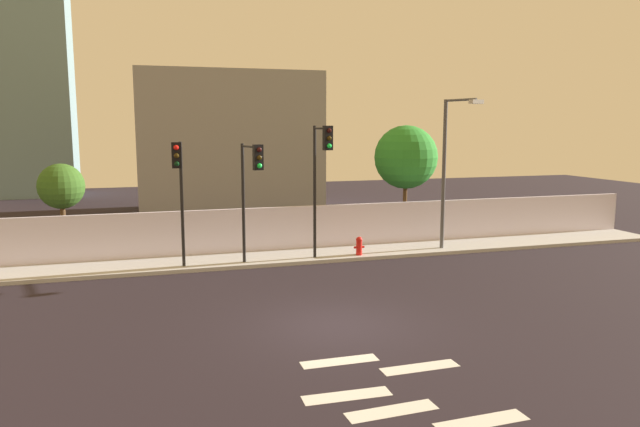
% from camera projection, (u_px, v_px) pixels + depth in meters
% --- Properties ---
extents(ground_plane, '(80.00, 80.00, 0.00)m').
position_uv_depth(ground_plane, '(336.00, 325.00, 16.03)').
color(ground_plane, black).
extents(sidewalk, '(36.00, 2.40, 0.15)m').
position_uv_depth(sidewalk, '(271.00, 258.00, 23.78)').
color(sidewalk, '#B1B1B1').
rests_on(sidewalk, ground).
extents(perimeter_wall, '(36.00, 0.18, 1.80)m').
position_uv_depth(perimeter_wall, '(265.00, 229.00, 24.86)').
color(perimeter_wall, silver).
rests_on(perimeter_wall, sidewalk).
extents(crosswalk_marking, '(3.83, 3.87, 0.01)m').
position_uv_depth(crosswalk_marking, '(393.00, 389.00, 12.11)').
color(crosswalk_marking, silver).
rests_on(crosswalk_marking, ground).
extents(traffic_light_left, '(0.40, 1.46, 5.18)m').
position_uv_depth(traffic_light_left, '(321.00, 164.00, 22.51)').
color(traffic_light_left, black).
rests_on(traffic_light_left, sidewalk).
extents(traffic_light_center, '(0.54, 1.80, 4.53)m').
position_uv_depth(traffic_light_center, '(251.00, 177.00, 21.57)').
color(traffic_light_center, black).
rests_on(traffic_light_center, sidewalk).
extents(traffic_light_right, '(0.42, 1.19, 4.61)m').
position_uv_depth(traffic_light_right, '(179.00, 177.00, 21.16)').
color(traffic_light_right, black).
rests_on(traffic_light_right, sidewalk).
extents(street_lamp_curbside, '(0.81, 1.92, 6.26)m').
position_uv_depth(street_lamp_curbside, '(449.00, 161.00, 24.70)').
color(street_lamp_curbside, '#4C4C51').
rests_on(street_lamp_curbside, sidewalk).
extents(fire_hydrant, '(0.44, 0.26, 0.75)m').
position_uv_depth(fire_hydrant, '(359.00, 245.00, 23.98)').
color(fire_hydrant, red).
rests_on(fire_hydrant, sidewalk).
extents(roadside_tree_leftmost, '(1.82, 1.82, 3.84)m').
position_uv_depth(roadside_tree_leftmost, '(61.00, 187.00, 23.80)').
color(roadside_tree_leftmost, brown).
rests_on(roadside_tree_leftmost, ground).
extents(roadside_tree_midleft, '(2.99, 2.99, 5.36)m').
position_uv_depth(roadside_tree_midleft, '(406.00, 157.00, 28.01)').
color(roadside_tree_midleft, brown).
rests_on(roadside_tree_midleft, ground).
extents(low_building_distant, '(11.21, 6.00, 8.65)m').
position_uv_depth(low_building_distant, '(228.00, 142.00, 37.80)').
color(low_building_distant, gray).
rests_on(low_building_distant, ground).
extents(tower_on_skyline, '(5.18, 5.00, 23.15)m').
position_uv_depth(tower_on_skyline, '(32.00, 42.00, 44.42)').
color(tower_on_skyline, gray).
rests_on(tower_on_skyline, ground).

